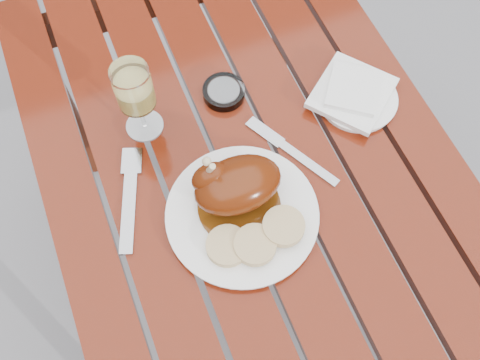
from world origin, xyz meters
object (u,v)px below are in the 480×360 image
table (245,225)px  wine_glass (137,101)px  dinner_plate (242,215)px  ashtray (224,92)px  side_plate (357,99)px

table → wine_glass: size_ratio=6.63×
dinner_plate → ashtray: (0.07, 0.27, 0.00)m
dinner_plate → side_plate: size_ratio=1.71×
dinner_plate → ashtray: bearing=75.7°
dinner_plate → ashtray: size_ratio=3.24×
table → ashtray: (0.01, 0.16, 0.39)m
table → dinner_plate: 0.41m
dinner_plate → ashtray: ashtray is taller
table → ashtray: bearing=85.5°
wine_glass → side_plate: bearing=-13.9°
table → dinner_plate: dinner_plate is taller
table → wine_glass: wine_glass is taller
table → wine_glass: bearing=138.9°
table → ashtray: size_ratio=13.50×
dinner_plate → wine_glass: wine_glass is taller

